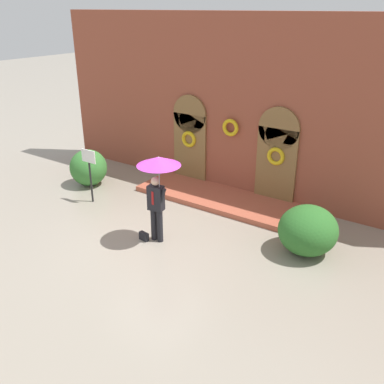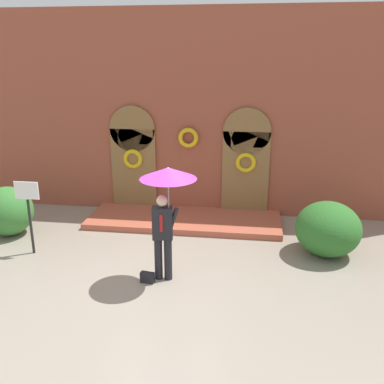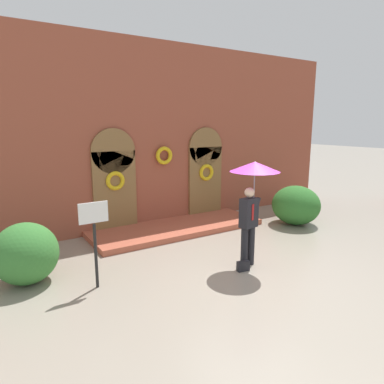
{
  "view_description": "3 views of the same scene",
  "coord_description": "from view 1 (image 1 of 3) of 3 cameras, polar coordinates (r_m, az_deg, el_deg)",
  "views": [
    {
      "loc": [
        6.41,
        -7.71,
        5.73
      ],
      "look_at": [
        0.25,
        1.33,
        0.95
      ],
      "focal_mm": 40.0,
      "sensor_mm": 36.0,
      "label": 1
    },
    {
      "loc": [
        1.72,
        -7.7,
        4.39
      ],
      "look_at": [
        0.39,
        1.77,
        1.31
      ],
      "focal_mm": 40.0,
      "sensor_mm": 36.0,
      "label": 2
    },
    {
      "loc": [
        -4.94,
        -5.56,
        3.18
      ],
      "look_at": [
        -0.3,
        1.76,
        1.44
      ],
      "focal_mm": 32.0,
      "sensor_mm": 36.0,
      "label": 3
    }
  ],
  "objects": [
    {
      "name": "shrub_left",
      "position": [
        15.12,
        -13.64,
        3.18
      ],
      "size": [
        1.27,
        1.25,
        1.25
      ],
      "primitive_type": "ellipsoid",
      "color": "#387A33",
      "rests_on": "ground"
    },
    {
      "name": "building_facade",
      "position": [
        13.83,
        5.86,
        10.73
      ],
      "size": [
        14.0,
        2.3,
        5.6
      ],
      "color": "brown",
      "rests_on": "ground"
    },
    {
      "name": "sign_post",
      "position": [
        13.55,
        -13.51,
        3.24
      ],
      "size": [
        0.56,
        0.06,
        1.72
      ],
      "color": "black",
      "rests_on": "ground"
    },
    {
      "name": "person_with_umbrella",
      "position": [
        10.61,
        -4.55,
        2.44
      ],
      "size": [
        1.1,
        1.1,
        2.36
      ],
      "color": "black",
      "rests_on": "ground"
    },
    {
      "name": "handbag",
      "position": [
        11.47,
        -6.43,
        -5.89
      ],
      "size": [
        0.3,
        0.16,
        0.22
      ],
      "primitive_type": "cube",
      "rotation": [
        0.0,
        0.0,
        -0.15
      ],
      "color": "black",
      "rests_on": "ground"
    },
    {
      "name": "ground_plane",
      "position": [
        11.55,
        -4.76,
        -6.23
      ],
      "size": [
        80.0,
        80.0,
        0.0
      ],
      "primitive_type": "plane",
      "color": "gray"
    },
    {
      "name": "shrub_right",
      "position": [
        11.02,
        15.2,
        -4.94
      ],
      "size": [
        1.47,
        1.53,
        1.24
      ],
      "primitive_type": "ellipsoid",
      "color": "#2D6B28",
      "rests_on": "ground"
    }
  ]
}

